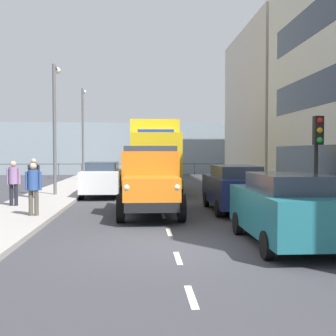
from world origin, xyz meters
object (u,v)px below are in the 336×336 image
(pedestrian_with_bag, at_px, (33,185))
(pedestrian_couple_b, at_px, (34,175))
(car_navy_kerbside_1, at_px, (234,188))
(lamp_post_far, at_px, (83,126))
(car_teal_kerbside_near, at_px, (287,208))
(pedestrian_in_dark_coat, at_px, (13,179))
(lorry_cargo_yellow, at_px, (154,154))
(lamp_post_promenade, at_px, (55,117))
(truck_vintage_orange, at_px, (150,182))
(car_white_oppositeside_0, at_px, (102,178))
(traffic_light_near, at_px, (317,144))

(pedestrian_with_bag, relative_size, pedestrian_couple_b, 0.97)
(car_navy_kerbside_1, xyz_separation_m, pedestrian_couple_b, (8.31, -3.93, 0.30))
(pedestrian_with_bag, bearing_deg, lamp_post_far, -87.46)
(car_teal_kerbside_near, distance_m, car_navy_kerbside_1, 5.84)
(pedestrian_couple_b, bearing_deg, lamp_post_far, -92.21)
(pedestrian_in_dark_coat, relative_size, pedestrian_couple_b, 0.98)
(pedestrian_with_bag, bearing_deg, lorry_cargo_yellow, -113.98)
(lorry_cargo_yellow, bearing_deg, lamp_post_promenade, 25.11)
(truck_vintage_orange, height_order, car_white_oppositeside_0, truck_vintage_orange)
(car_teal_kerbside_near, distance_m, pedestrian_with_bag, 8.16)
(pedestrian_couple_b, bearing_deg, car_navy_kerbside_1, 154.66)
(truck_vintage_orange, relative_size, car_navy_kerbside_1, 1.25)
(lorry_cargo_yellow, distance_m, traffic_light_near, 11.57)
(lorry_cargo_yellow, xyz_separation_m, car_teal_kerbside_near, (-2.76, 13.70, -1.18))
(car_white_oppositeside_0, height_order, pedestrian_in_dark_coat, pedestrian_in_dark_coat)
(car_white_oppositeside_0, xyz_separation_m, pedestrian_in_dark_coat, (2.98, 4.78, 0.27))
(pedestrian_with_bag, xyz_separation_m, pedestrian_couple_b, (1.33, -5.55, 0.03))
(traffic_light_near, xyz_separation_m, lamp_post_promenade, (9.70, -8.23, 1.44))
(car_navy_kerbside_1, relative_size, pedestrian_in_dark_coat, 2.61)
(pedestrian_couple_b, bearing_deg, car_teal_kerbside_near, 130.36)
(truck_vintage_orange, distance_m, lamp_post_promenade, 8.40)
(lamp_post_promenade, bearing_deg, pedestrian_in_dark_coat, 80.75)
(truck_vintage_orange, height_order, pedestrian_in_dark_coat, truck_vintage_orange)
(car_white_oppositeside_0, bearing_deg, truck_vintage_orange, 108.20)
(lamp_post_far, bearing_deg, lamp_post_promenade, 90.77)
(pedestrian_in_dark_coat, bearing_deg, car_navy_kerbside_1, 172.73)
(pedestrian_with_bag, xyz_separation_m, traffic_light_near, (-9.03, 1.04, 1.31))
(car_white_oppositeside_0, height_order, lamp_post_promenade, lamp_post_promenade)
(truck_vintage_orange, bearing_deg, car_teal_kerbside_near, 122.94)
(truck_vintage_orange, height_order, lamp_post_promenade, lamp_post_promenade)
(truck_vintage_orange, relative_size, lamp_post_promenade, 0.90)
(traffic_light_near, bearing_deg, car_white_oppositeside_0, -48.79)
(pedestrian_with_bag, height_order, traffic_light_near, traffic_light_near)
(pedestrian_with_bag, distance_m, pedestrian_couple_b, 5.71)
(pedestrian_in_dark_coat, xyz_separation_m, pedestrian_couple_b, (-0.08, -2.86, 0.03))
(pedestrian_with_bag, xyz_separation_m, lamp_post_promenade, (0.67, -7.18, 2.75))
(lorry_cargo_yellow, height_order, car_navy_kerbside_1, lorry_cargo_yellow)
(lamp_post_promenade, bearing_deg, car_white_oppositeside_0, -172.76)
(lamp_post_promenade, distance_m, lamp_post_far, 11.46)
(pedestrian_with_bag, height_order, pedestrian_in_dark_coat, pedestrian_in_dark_coat)
(car_teal_kerbside_near, relative_size, lamp_post_promenade, 0.70)
(car_navy_kerbside_1, xyz_separation_m, pedestrian_in_dark_coat, (8.38, -1.07, 0.27))
(truck_vintage_orange, height_order, car_teal_kerbside_near, truck_vintage_orange)
(lorry_cargo_yellow, height_order, pedestrian_with_bag, lorry_cargo_yellow)
(car_navy_kerbside_1, xyz_separation_m, pedestrian_with_bag, (6.98, 1.61, 0.27))
(lorry_cargo_yellow, relative_size, pedestrian_couple_b, 4.63)
(car_teal_kerbside_near, height_order, lamp_post_far, lamp_post_far)
(car_white_oppositeside_0, xyz_separation_m, lamp_post_far, (2.40, -11.17, 3.27))
(pedestrian_with_bag, height_order, pedestrian_couple_b, pedestrian_couple_b)
(car_teal_kerbside_near, bearing_deg, lamp_post_far, -71.16)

